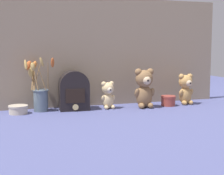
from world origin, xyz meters
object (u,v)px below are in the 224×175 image
teddy_bear_large (144,87)px  flower_vase (40,94)px  teddy_bear_medium (186,88)px  decorative_tin_short (18,110)px  decorative_tin_tall (168,101)px  vintage_radio (74,91)px  teddy_bear_small (108,94)px

teddy_bear_large → flower_vase: 0.64m
teddy_bear_medium → decorative_tin_short: teddy_bear_medium is taller
teddy_bear_medium → decorative_tin_tall: size_ratio=2.14×
decorative_tin_short → flower_vase: bearing=17.4°
vintage_radio → decorative_tin_tall: vintage_radio is taller
teddy_bear_small → vintage_radio: vintage_radio is taller
teddy_bear_small → decorative_tin_short: size_ratio=1.53×
teddy_bear_large → flower_vase: bearing=172.0°
teddy_bear_large → decorative_tin_tall: 0.20m
flower_vase → vintage_radio: flower_vase is taller
teddy_bear_small → flower_vase: 0.41m
flower_vase → teddy_bear_small: bearing=-6.8°
decorative_tin_tall → decorative_tin_short: bearing=177.7°
decorative_tin_tall → teddy_bear_large: bearing=-176.0°
teddy_bear_medium → vintage_radio: vintage_radio is taller
teddy_bear_small → vintage_radio: size_ratio=0.71×
decorative_tin_short → teddy_bear_small: bearing=-1.0°
teddy_bear_large → decorative_tin_short: (-0.76, 0.05, -0.10)m
teddy_bear_medium → flower_vase: 0.94m
vintage_radio → decorative_tin_short: 0.34m
teddy_bear_small → decorative_tin_short: (-0.53, 0.01, -0.06)m
teddy_bear_small → flower_vase: size_ratio=0.53×
teddy_bear_large → decorative_tin_tall: teddy_bear_large is taller
teddy_bear_small → decorative_tin_tall: 0.40m
teddy_bear_large → teddy_bear_small: (-0.22, 0.04, -0.04)m
teddy_bear_large → flower_vase: flower_vase is taller
teddy_bear_large → teddy_bear_medium: size_ratio=1.21×
vintage_radio → teddy_bear_medium: bearing=-3.6°
teddy_bear_small → flower_vase: flower_vase is taller
teddy_bear_large → decorative_tin_tall: bearing=4.0°
teddy_bear_small → decorative_tin_tall: teddy_bear_small is taller
flower_vase → vintage_radio: bearing=-4.2°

